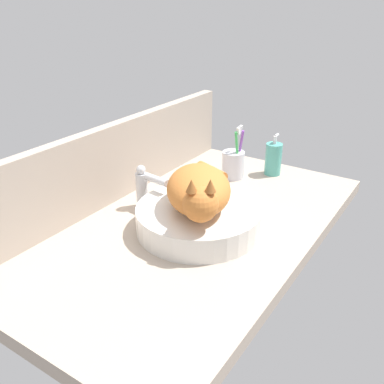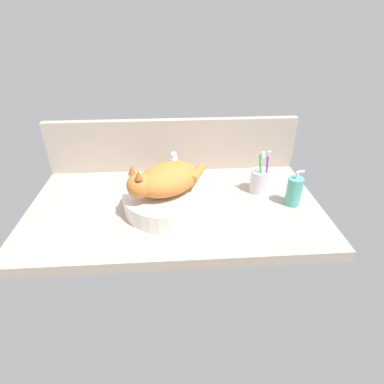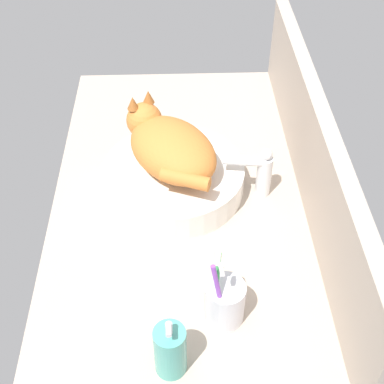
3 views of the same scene
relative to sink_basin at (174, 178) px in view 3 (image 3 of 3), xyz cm
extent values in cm
cube|color=#B2A08E|center=(2.25, 2.63, -5.45)|extent=(112.51, 63.87, 4.00)
cube|color=#AD9E8E|center=(2.25, 32.76, 8.56)|extent=(112.51, 3.60, 24.02)
cylinder|color=silver|center=(0.00, 0.00, 0.00)|extent=(34.23, 34.23, 6.90)
ellipsoid|color=#CC7533|center=(0.00, 0.00, 8.95)|extent=(30.23, 28.23, 11.00)
sphere|color=#CC7533|center=(-9.75, -6.78, 10.45)|extent=(8.80, 8.80, 8.80)
cone|color=#995726|center=(-9.31, -9.16, 15.85)|extent=(2.80, 2.80, 3.20)
cone|color=#995726|center=(-11.83, -5.55, 15.85)|extent=(2.80, 2.80, 3.20)
cylinder|color=#CC7533|center=(10.91, 2.93, 9.45)|extent=(6.90, 11.42, 3.20)
cylinder|color=silver|center=(2.68, 21.62, 2.05)|extent=(3.60, 3.60, 11.00)
cylinder|color=silver|center=(2.07, 16.65, 6.95)|extent=(3.41, 10.19, 2.20)
sphere|color=silver|center=(2.68, 21.62, 8.75)|extent=(2.80, 2.80, 2.80)
cylinder|color=teal|center=(47.78, -1.03, 2.23)|extent=(5.81, 5.81, 11.35)
cylinder|color=silver|center=(47.78, -1.03, 9.30)|extent=(1.20, 1.20, 2.80)
cylinder|color=silver|center=(48.98, -1.03, 10.70)|extent=(2.20, 1.00, 1.00)
cylinder|color=silver|center=(37.32, 9.47, 1.28)|extent=(7.79, 7.79, 9.46)
cylinder|color=purple|center=(39.29, 8.25, 5.45)|extent=(2.71, 3.84, 16.90)
cube|color=white|center=(39.29, 8.25, 13.95)|extent=(1.46, 1.20, 2.62)
cylinder|color=green|center=(36.91, 7.76, 5.45)|extent=(3.50, 1.52, 16.96)
cube|color=white|center=(36.91, 7.76, 13.95)|extent=(1.56, 0.89, 2.58)
camera|label=1|loc=(-86.61, -54.94, 57.09)|focal=40.00mm
camera|label=2|loc=(1.81, -95.99, 61.55)|focal=28.00mm
camera|label=3|loc=(96.81, 1.10, 87.27)|focal=50.00mm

